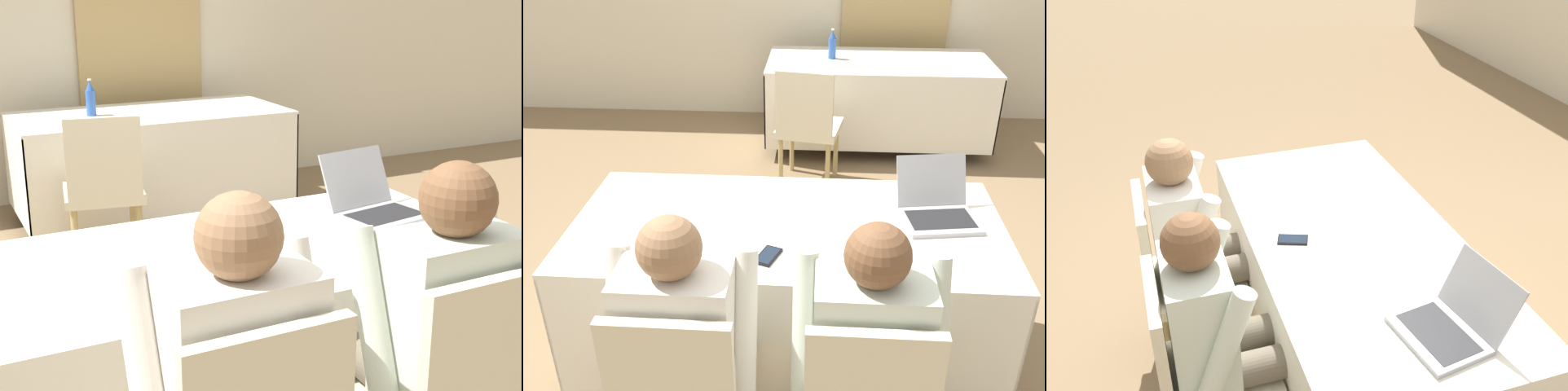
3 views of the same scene
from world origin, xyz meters
TOP-DOWN VIEW (x-y plane):
  - wall_back at (0.00, 3.45)m, footprint 12.00×0.06m
  - curtain_panel at (0.78, 3.39)m, footprint 0.97×0.04m
  - conference_table_near at (0.00, 0.00)m, footprint 1.85×0.88m
  - conference_table_far at (0.60, 2.68)m, footprint 1.85×0.88m
  - laptop at (0.65, 0.09)m, footprint 0.36×0.38m
  - cell_phone at (-0.06, -0.26)m, footprint 0.11×0.15m
  - paper_beside_laptop at (0.64, 0.18)m, footprint 0.23×0.31m
  - water_bottle at (0.20, 2.71)m, footprint 0.06×0.06m
  - chair_far_spare at (0.03, 1.81)m, footprint 0.51×0.51m
  - person_checkered_shirt at (-0.31, -0.64)m, footprint 0.50×0.52m
  - person_white_shirt at (0.31, -0.64)m, footprint 0.50×0.52m

SIDE VIEW (x-z plane):
  - chair_far_spare at x=0.03m, z-range 0.05..0.98m
  - conference_table_near at x=0.00m, z-range 0.20..0.95m
  - conference_table_far at x=0.60m, z-range 0.20..0.95m
  - person_checkered_shirt at x=-0.31m, z-range 0.08..1.27m
  - person_white_shirt at x=0.31m, z-range 0.08..1.27m
  - paper_beside_laptop at x=0.64m, z-range 0.75..0.75m
  - cell_phone at x=-0.06m, z-range 0.75..0.76m
  - laptop at x=0.65m, z-range 0.68..0.91m
  - water_bottle at x=0.20m, z-range 0.74..0.98m
  - curtain_panel at x=0.78m, z-range 0.00..2.65m
  - wall_back at x=0.00m, z-range 0.00..2.70m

